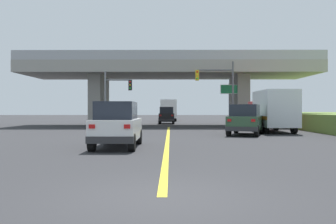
# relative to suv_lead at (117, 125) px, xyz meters

# --- Properties ---
(ground) EXTENTS (160.00, 160.00, 0.00)m
(ground) POSITION_rel_suv_lead_xyz_m (2.19, 22.45, -1.01)
(ground) COLOR #2B2B2D
(overpass_bridge) EXTENTS (29.71, 8.76, 7.29)m
(overpass_bridge) POSITION_rel_suv_lead_xyz_m (2.19, 22.45, 4.26)
(overpass_bridge) COLOR gray
(overpass_bridge) RESTS_ON ground
(lane_divider_stripe) EXTENTS (0.20, 28.45, 0.01)m
(lane_divider_stripe) POSITION_rel_suv_lead_xyz_m (2.19, 5.06, -1.01)
(lane_divider_stripe) COLOR yellow
(lane_divider_stripe) RESTS_ON ground
(suv_lead) EXTENTS (1.87, 4.37, 2.02)m
(suv_lead) POSITION_rel_suv_lead_xyz_m (0.00, 0.00, 0.00)
(suv_lead) COLOR silver
(suv_lead) RESTS_ON ground
(suv_crossing) EXTENTS (3.24, 4.79, 2.02)m
(suv_crossing) POSITION_rel_suv_lead_xyz_m (7.33, 8.16, 0.00)
(suv_crossing) COLOR #2D4C33
(suv_crossing) RESTS_ON ground
(box_truck) EXTENTS (2.33, 6.45, 3.07)m
(box_truck) POSITION_rel_suv_lead_xyz_m (9.99, 11.30, 0.60)
(box_truck) COLOR red
(box_truck) RESTS_ON ground
(sedan_oncoming) EXTENTS (1.87, 4.67, 2.02)m
(sedan_oncoming) POSITION_rel_suv_lead_xyz_m (1.88, 28.04, 0.00)
(sedan_oncoming) COLOR black
(sedan_oncoming) RESTS_ON ground
(traffic_signal_nearside) EXTENTS (3.54, 0.36, 6.11)m
(traffic_signal_nearside) POSITION_rel_suv_lead_xyz_m (6.96, 17.42, 2.85)
(traffic_signal_nearside) COLOR #56595E
(traffic_signal_nearside) RESTS_ON ground
(traffic_signal_farside) EXTENTS (2.57, 0.36, 5.27)m
(traffic_signal_farside) POSITION_rel_suv_lead_xyz_m (-2.85, 17.72, 2.24)
(traffic_signal_farside) COLOR slate
(traffic_signal_farside) RESTS_ON ground
(highway_sign) EXTENTS (1.80, 0.17, 4.32)m
(highway_sign) POSITION_rel_suv_lead_xyz_m (8.19, 20.03, 2.20)
(highway_sign) COLOR #56595E
(highway_sign) RESTS_ON ground
(semi_truck_distant) EXTENTS (2.33, 6.79, 3.14)m
(semi_truck_distant) POSITION_rel_suv_lead_xyz_m (2.07, 38.48, 0.63)
(semi_truck_distant) COLOR red
(semi_truck_distant) RESTS_ON ground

